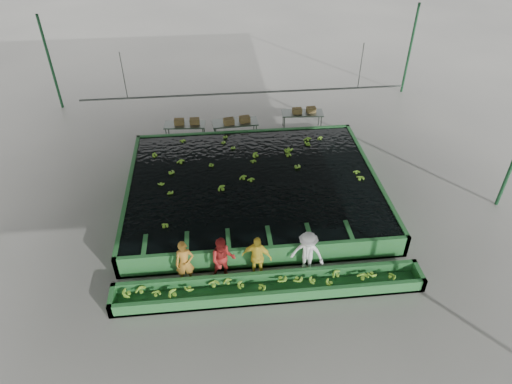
{
  "coord_description": "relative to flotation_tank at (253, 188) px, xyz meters",
  "views": [
    {
      "loc": [
        -1.45,
        -13.27,
        11.47
      ],
      "look_at": [
        0.0,
        0.5,
        1.0
      ],
      "focal_mm": 32.0,
      "sensor_mm": 36.0,
      "label": 1
    }
  ],
  "objects": [
    {
      "name": "box_stack_right",
      "position": [
        3.09,
        5.39,
        0.48
      ],
      "size": [
        1.18,
        0.39,
        0.25
      ],
      "primitive_type": null,
      "rotation": [
        0.0,
        0.0,
        0.05
      ],
      "color": "brown",
      "rests_on": "packing_table_right"
    },
    {
      "name": "ground",
      "position": [
        0.0,
        -1.5,
        -0.45
      ],
      "size": [
        80.0,
        80.0,
        0.0
      ],
      "primitive_type": "plane",
      "color": "gray",
      "rests_on": "ground"
    },
    {
      "name": "box_stack_left",
      "position": [
        -2.71,
        4.9,
        0.44
      ],
      "size": [
        1.2,
        0.37,
        0.26
      ],
      "primitive_type": null,
      "rotation": [
        0.0,
        0.0,
        -0.03
      ],
      "color": "brown",
      "rests_on": "packing_table_left"
    },
    {
      "name": "flotation_tank",
      "position": [
        0.0,
        0.0,
        0.0
      ],
      "size": [
        10.0,
        8.0,
        0.9
      ],
      "primitive_type": null,
      "color": "#2A7033",
      "rests_on": "ground"
    },
    {
      "name": "rail_hanger_left",
      "position": [
        -5.0,
        3.5,
        3.55
      ],
      "size": [
        0.04,
        0.04,
        2.0
      ],
      "primitive_type": "cylinder",
      "color": "#59605B",
      "rests_on": "shed_roof"
    },
    {
      "name": "shed_posts",
      "position": [
        0.0,
        -1.5,
        2.05
      ],
      "size": [
        20.0,
        22.0,
        5.0
      ],
      "primitive_type": null,
      "color": "#1B4E2B",
      "rests_on": "ground"
    },
    {
      "name": "worker_a",
      "position": [
        -2.65,
        -4.3,
        0.39
      ],
      "size": [
        0.65,
        0.46,
        1.67
      ],
      "primitive_type": "imported",
      "rotation": [
        0.0,
        0.0,
        0.1
      ],
      "color": "#C6842B",
      "rests_on": "ground"
    },
    {
      "name": "box_stack_mid",
      "position": [
        -0.33,
        4.57,
        0.54
      ],
      "size": [
        1.31,
        0.56,
        0.27
      ],
      "primitive_type": null,
      "rotation": [
        0.0,
        0.0,
        0.17
      ],
      "color": "brown",
      "rests_on": "packing_table_mid"
    },
    {
      "name": "tank_water",
      "position": [
        0.0,
        -0.0,
        0.4
      ],
      "size": [
        9.7,
        7.7,
        0.0
      ],
      "primitive_type": "cube",
      "color": "black",
      "rests_on": "flotation_tank"
    },
    {
      "name": "packing_table_mid",
      "position": [
        -0.41,
        4.67,
        0.04
      ],
      "size": [
        2.21,
        0.99,
        0.99
      ],
      "primitive_type": null,
      "rotation": [
        0.0,
        0.0,
        0.06
      ],
      "color": "#59605B",
      "rests_on": "ground"
    },
    {
      "name": "cableway_rail",
      "position": [
        0.0,
        3.5,
        2.55
      ],
      "size": [
        0.08,
        0.08,
        14.0
      ],
      "primitive_type": "cylinder",
      "color": "#59605B",
      "rests_on": "shed_roof"
    },
    {
      "name": "rail_hanger_right",
      "position": [
        5.0,
        3.5,
        3.55
      ],
      "size": [
        0.04,
        0.04,
        2.0
      ],
      "primitive_type": "cylinder",
      "color": "#59605B",
      "rests_on": "shed_roof"
    },
    {
      "name": "worker_d",
      "position": [
        1.35,
        -4.3,
        0.4
      ],
      "size": [
        1.26,
        1.01,
        1.7
      ],
      "primitive_type": "imported",
      "rotation": [
        0.0,
        0.0,
        -0.39
      ],
      "color": "white",
      "rests_on": "ground"
    },
    {
      "name": "worker_b",
      "position": [
        -1.42,
        -4.3,
        0.41
      ],
      "size": [
        0.84,
        0.66,
        1.71
      ],
      "primitive_type": "imported",
      "rotation": [
        0.0,
        0.0,
        0.02
      ],
      "color": "#A92422",
      "rests_on": "ground"
    },
    {
      "name": "sorting_trough",
      "position": [
        0.0,
        -5.1,
        -0.2
      ],
      "size": [
        10.0,
        1.0,
        0.5
      ],
      "primitive_type": null,
      "color": "#2A7033",
      "rests_on": "ground"
    },
    {
      "name": "trough_bananas",
      "position": [
        0.0,
        -5.1,
        -0.05
      ],
      "size": [
        8.75,
        0.58,
        0.12
      ],
      "primitive_type": null,
      "color": "#7EC52F",
      "rests_on": "sorting_trough"
    },
    {
      "name": "shed_roof",
      "position": [
        0.0,
        -1.5,
        4.55
      ],
      "size": [
        20.0,
        22.0,
        0.04
      ],
      "primitive_type": "cube",
      "color": "gray",
      "rests_on": "shed_posts"
    },
    {
      "name": "packing_table_right",
      "position": [
        3.01,
        5.39,
        0.02
      ],
      "size": [
        2.1,
        0.98,
        0.93
      ],
      "primitive_type": null,
      "rotation": [
        0.0,
        0.0,
        -0.08
      ],
      "color": "#59605B",
      "rests_on": "ground"
    },
    {
      "name": "worker_c",
      "position": [
        -0.32,
        -4.3,
        0.4
      ],
      "size": [
        1.07,
        0.69,
        1.69
      ],
      "primitive_type": "imported",
      "rotation": [
        0.0,
        0.0,
        -0.3
      ],
      "color": "yellow",
      "rests_on": "ground"
    },
    {
      "name": "floating_bananas",
      "position": [
        0.0,
        0.8,
        0.4
      ],
      "size": [
        8.61,
        5.87,
        0.12
      ],
      "primitive_type": null,
      "color": "#7EC52F",
      "rests_on": "tank_water"
    },
    {
      "name": "packing_table_left",
      "position": [
        -2.82,
        4.87,
        -0.01
      ],
      "size": [
        2.01,
        0.94,
        0.89
      ],
      "primitive_type": null,
      "rotation": [
        0.0,
        0.0,
        -0.08
      ],
      "color": "#59605B",
      "rests_on": "ground"
    }
  ]
}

